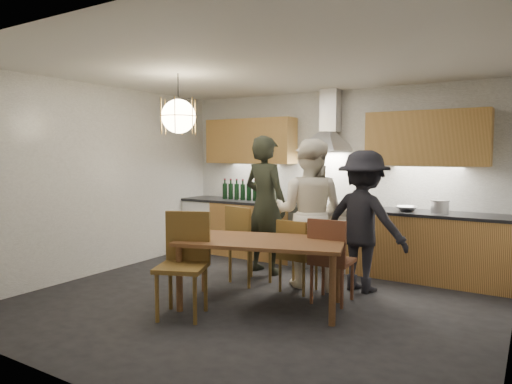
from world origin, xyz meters
The scene contains 17 objects.
ground centered at (0.00, 0.00, 0.00)m, with size 5.00×5.00×0.00m, color black.
room_shell centered at (0.00, 0.00, 1.71)m, with size 5.02×4.52×2.61m.
counter_run centered at (0.02, 1.95, 0.45)m, with size 5.00×0.62×0.90m.
range_stove centered at (0.00, 1.94, 0.44)m, with size 0.90×0.60×0.92m.
wall_fixtures centered at (0.00, 2.07, 1.87)m, with size 4.30×0.54×1.10m.
pendant_lamp centered at (-1.00, -0.10, 2.10)m, with size 0.43×0.43×0.70m.
dining_table centered at (0.14, -0.10, 0.65)m, with size 1.93×1.35×0.74m.
chair_back_left centered at (-0.48, 0.53, 0.57)m, with size 0.56×0.56×1.00m.
chair_back_mid centered at (0.23, 0.55, 0.50)m, with size 0.41×0.41×0.88m.
chair_back_right centered at (0.74, 0.37, 0.55)m, with size 0.45×0.45×0.96m.
chair_front centered at (-0.43, -0.69, 0.61)m, with size 0.62×0.62×1.06m.
person_left centered at (-0.55, 1.16, 0.95)m, with size 0.69×0.46×1.91m, color black.
person_mid centered at (0.24, 0.89, 0.92)m, with size 0.89×0.70×1.84m, color white.
person_right centered at (0.88, 1.06, 0.85)m, with size 1.10×0.63×1.70m, color black.
mixing_bowl centered at (1.19, 1.88, 0.94)m, with size 0.29×0.29×0.07m, color #ABABAF.
stock_pot centered at (1.60, 1.91, 0.98)m, with size 0.23×0.23×0.16m, color silver.
wine_bottles centered at (-1.33, 1.96, 1.07)m, with size 1.04×0.08×0.34m.
Camera 1 is at (2.63, -4.25, 1.67)m, focal length 32.00 mm.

